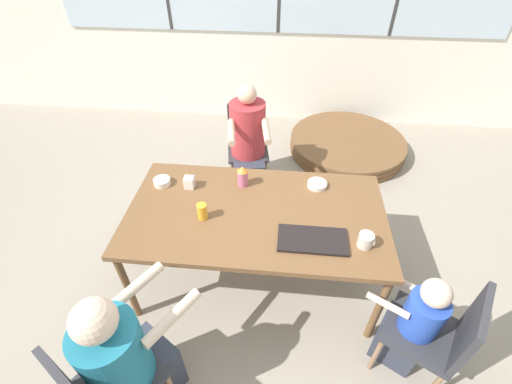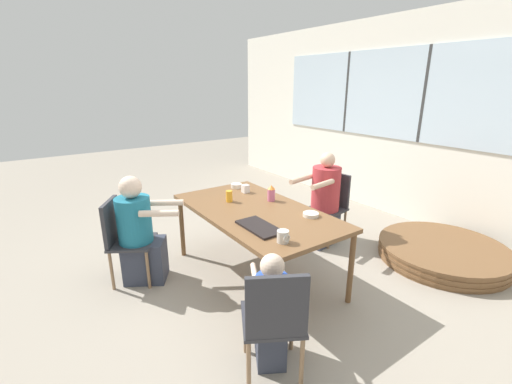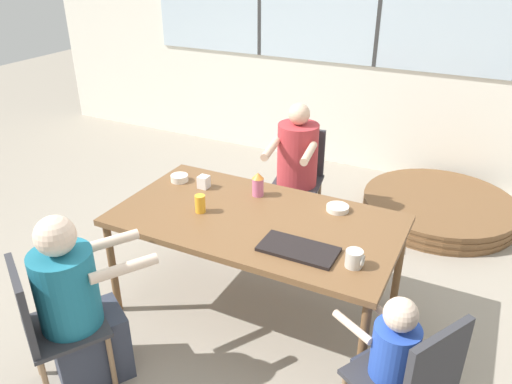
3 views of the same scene
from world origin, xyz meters
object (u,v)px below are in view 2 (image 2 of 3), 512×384
(sippy_cup, at_px, (271,193))
(coffee_mug, at_px, (283,237))
(milk_carton_small, at_px, (245,189))
(person_woman_green_shirt, at_px, (323,204))
(chair_for_woman_green_shirt, at_px, (331,201))
(person_toddler, at_px, (271,314))
(bowl_white_shallow, at_px, (236,186))
(juice_glass, at_px, (229,196))
(bowl_cereal, at_px, (311,215))
(person_man_blue_shirt, at_px, (140,235))
(folded_table_stack, at_px, (442,252))
(chair_for_man_blue_shirt, at_px, (122,234))
(chair_for_toddler, at_px, (274,317))

(sippy_cup, bearing_deg, coffee_mug, -31.72)
(milk_carton_small, bearing_deg, person_woman_green_shirt, 69.99)
(person_woman_green_shirt, bearing_deg, coffee_mug, 113.81)
(coffee_mug, distance_m, sippy_cup, 0.98)
(chair_for_woman_green_shirt, xyz_separation_m, milk_carton_small, (-0.30, -1.07, 0.27))
(person_toddler, relative_size, bowl_white_shallow, 6.87)
(juice_glass, xyz_separation_m, bowl_cereal, (0.78, 0.41, -0.04))
(person_man_blue_shirt, xyz_separation_m, person_toddler, (1.59, 0.40, -0.09))
(milk_carton_small, xyz_separation_m, folded_table_stack, (1.43, 1.69, -0.68))
(person_woman_green_shirt, xyz_separation_m, juice_glass, (-0.16, -1.21, 0.28))
(juice_glass, relative_size, folded_table_stack, 0.09)
(person_toddler, distance_m, milk_carton_small, 1.74)
(bowl_cereal, height_order, folded_table_stack, bowl_cereal)
(chair_for_man_blue_shirt, xyz_separation_m, juice_glass, (0.33, 1.02, 0.29))
(chair_for_toddler, bearing_deg, sippy_cup, 83.36)
(coffee_mug, bearing_deg, person_man_blue_shirt, -150.43)
(juice_glass, distance_m, bowl_white_shallow, 0.50)
(chair_for_woman_green_shirt, relative_size, chair_for_man_blue_shirt, 1.00)
(person_woman_green_shirt, distance_m, juice_glass, 1.26)
(chair_for_man_blue_shirt, bearing_deg, chair_for_toddler, 45.98)
(chair_for_woman_green_shirt, bearing_deg, chair_for_toddler, 115.44)
(chair_for_man_blue_shirt, relative_size, person_man_blue_shirt, 0.78)
(person_toddler, relative_size, coffee_mug, 8.66)
(chair_for_man_blue_shirt, relative_size, chair_for_toddler, 1.00)
(chair_for_woman_green_shirt, distance_m, bowl_white_shallow, 1.21)
(bowl_cereal, bearing_deg, juice_glass, -152.22)
(person_toddler, bearing_deg, chair_for_woman_green_shirt, 62.77)
(chair_for_man_blue_shirt, relative_size, juice_glass, 7.20)
(chair_for_woman_green_shirt, height_order, juice_glass, juice_glass)
(chair_for_man_blue_shirt, xyz_separation_m, bowl_white_shallow, (-0.05, 1.34, 0.25))
(juice_glass, bearing_deg, chair_for_toddler, -20.34)
(sippy_cup, xyz_separation_m, milk_carton_small, (-0.39, -0.07, -0.04))
(person_woman_green_shirt, relative_size, bowl_cereal, 7.78)
(coffee_mug, relative_size, folded_table_stack, 0.07)
(person_man_blue_shirt, height_order, coffee_mug, person_man_blue_shirt)
(bowl_white_shallow, bearing_deg, person_man_blue_shirt, -83.42)
(person_woman_green_shirt, relative_size, coffee_mug, 11.31)
(milk_carton_small, xyz_separation_m, bowl_white_shallow, (-0.21, 0.01, -0.02))
(chair_for_toddler, height_order, person_man_blue_shirt, person_man_blue_shirt)
(chair_for_woman_green_shirt, distance_m, sippy_cup, 1.06)
(chair_for_toddler, xyz_separation_m, person_man_blue_shirt, (-1.73, -0.32, -0.02))
(bowl_cereal, xyz_separation_m, folded_table_stack, (0.49, 1.59, -0.65))
(person_toddler, xyz_separation_m, bowl_cereal, (-0.57, 0.88, 0.35))
(juice_glass, relative_size, milk_carton_small, 1.34)
(coffee_mug, bearing_deg, person_toddler, -48.59)
(person_toddler, bearing_deg, folded_table_stack, 31.43)
(chair_for_woman_green_shirt, distance_m, person_toddler, 2.22)
(person_woman_green_shirt, height_order, bowl_cereal, person_woman_green_shirt)
(sippy_cup, bearing_deg, chair_for_toddler, -36.22)
(person_toddler, xyz_separation_m, bowl_white_shallow, (-1.73, 0.79, 0.36))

